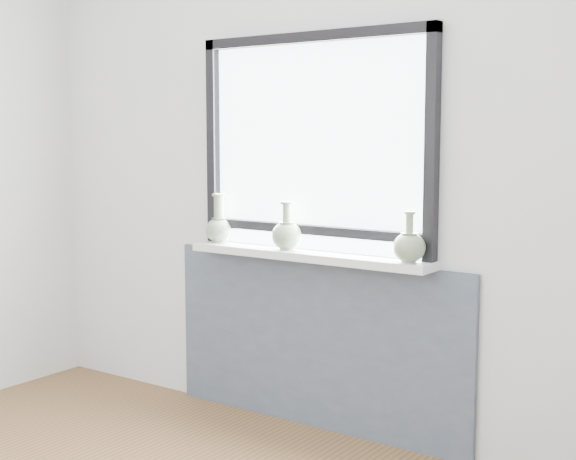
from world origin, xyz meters
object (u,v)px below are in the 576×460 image
Objects in this scene: windowsill at (307,255)px; vase_c at (409,246)px; vase_b at (287,234)px; vase_a at (219,227)px.

windowsill is 0.57m from vase_c.
vase_b is at bearing 178.60° from vase_c.
vase_c is at bearing -1.63° from vase_a.
vase_b is 1.04× the size of vase_c.
vase_a is at bearing 178.37° from vase_c.
vase_b is at bearing -1.99° from vase_a.
vase_c is (0.67, -0.02, -0.00)m from vase_b.
windowsill is at bearing -0.70° from vase_a.
vase_a reaches higher than windowsill.
windowsill is at bearing 177.43° from vase_c.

